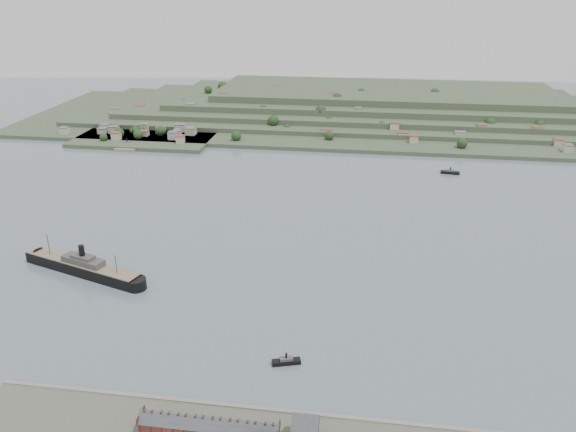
# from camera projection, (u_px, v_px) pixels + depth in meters

# --- Properties ---
(ground) EXTENTS (1400.00, 1400.00, 0.00)m
(ground) POSITION_uv_depth(u_px,v_px,m) (293.00, 252.00, 372.65)
(ground) COLOR slate
(ground) RESTS_ON ground
(terrace_row) EXTENTS (55.60, 9.80, 11.07)m
(terrace_row) POSITION_uv_depth(u_px,v_px,m) (209.00, 429.00, 218.64)
(terrace_row) COLOR #411E17
(terrace_row) RESTS_ON ground
(gabled_building) EXTENTS (10.40, 10.18, 14.09)m
(gabled_building) POSITION_uv_depth(u_px,v_px,m) (305.00, 429.00, 216.80)
(gabled_building) COLOR #411E17
(gabled_building) RESTS_ON ground
(far_peninsula) EXTENTS (760.00, 309.00, 30.00)m
(far_peninsula) POSITION_uv_depth(u_px,v_px,m) (356.00, 108.00, 721.30)
(far_peninsula) COLOR #34432D
(far_peninsula) RESTS_ON ground
(steamship) EXTENTS (93.95, 39.29, 23.22)m
(steamship) POSITION_uv_depth(u_px,v_px,m) (79.00, 266.00, 346.00)
(steamship) COLOR black
(steamship) RESTS_ON ground
(tugboat) EXTENTS (14.09, 7.43, 6.13)m
(tugboat) POSITION_uv_depth(u_px,v_px,m) (286.00, 361.00, 265.43)
(tugboat) COLOR black
(tugboat) RESTS_ON ground
(ferry_west) EXTENTS (20.63, 7.02, 7.61)m
(ferry_west) POSITION_uv_depth(u_px,v_px,m) (127.00, 144.00, 604.30)
(ferry_west) COLOR black
(ferry_west) RESTS_ON ground
(ferry_east) EXTENTS (17.50, 6.58, 6.41)m
(ferry_east) POSITION_uv_depth(u_px,v_px,m) (450.00, 172.00, 518.59)
(ferry_east) COLOR black
(ferry_east) RESTS_ON ground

